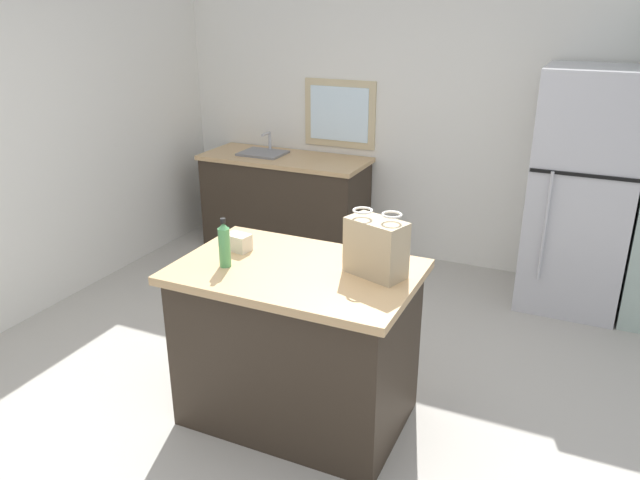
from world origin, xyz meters
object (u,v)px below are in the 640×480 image
kitchen_island (297,344)px  refrigerator (582,192)px  bottle (224,245)px  shopping_bag (376,247)px  small_box (238,242)px

kitchen_island → refrigerator: size_ratio=0.70×
bottle → kitchen_island: bearing=20.7°
refrigerator → shopping_bag: size_ratio=5.29×
kitchen_island → small_box: small_box is taller
small_box → bottle: (0.05, -0.22, 0.07)m
refrigerator → small_box: refrigerator is taller
refrigerator → bottle: (-1.62, -2.29, 0.14)m
refrigerator → shopping_bag: bearing=-112.9°
refrigerator → shopping_bag: 2.25m
kitchen_island → shopping_bag: bearing=13.5°
bottle → small_box: bearing=103.8°
refrigerator → small_box: size_ratio=13.52×
kitchen_island → small_box: bearing=167.9°
shopping_bag → bottle: (-0.75, -0.23, -0.03)m
shopping_bag → bottle: 0.78m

